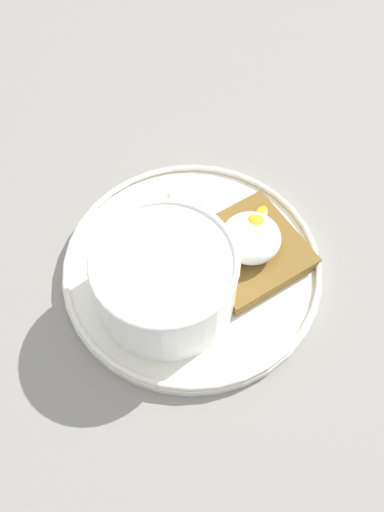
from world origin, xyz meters
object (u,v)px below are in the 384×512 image
object	(u,v)px
banana_slice_right	(189,220)
toast_slice	(249,250)
poached_egg	(251,237)
banana_slice_front	(187,199)
oatmeal_bowl	(164,279)
banana_slice_back	(159,200)
banana_slice_left	(141,216)

from	to	relation	value
banana_slice_right	toast_slice	bearing A→B (deg)	-87.01
poached_egg	banana_slice_front	xyz separation A→B (cm)	(1.65, 8.71, -2.39)
oatmeal_bowl	banana_slice_front	bearing A→B (deg)	24.86
banana_slice_back	toast_slice	bearing A→B (deg)	-90.26
oatmeal_bowl	banana_slice_right	xyz separation A→B (cm)	(8.19, 3.06, -2.94)
banana_slice_left	banana_slice_right	size ratio (longest dim) A/B	1.11
banana_slice_front	poached_egg	bearing A→B (deg)	-100.73
poached_egg	banana_slice_right	xyz separation A→B (cm)	(-0.48, 6.99, -2.42)
poached_egg	banana_slice_front	bearing A→B (deg)	79.27
oatmeal_bowl	banana_slice_back	xyz separation A→B (cm)	(8.61, 7.13, -3.08)
banana_slice_left	oatmeal_bowl	bearing A→B (deg)	-128.09
banana_slice_left	banana_slice_right	xyz separation A→B (cm)	(2.36, -4.38, -0.05)
poached_egg	banana_slice_front	distance (cm)	9.18
banana_slice_left	banana_slice_back	distance (cm)	2.80
oatmeal_bowl	poached_egg	size ratio (longest dim) A/B	1.65
oatmeal_bowl	banana_slice_front	xyz separation A→B (cm)	(10.32, 4.78, -2.92)
banana_slice_front	banana_slice_right	bearing A→B (deg)	-141.06
banana_slice_front	toast_slice	bearing A→B (deg)	-101.40
banana_slice_back	poached_egg	bearing A→B (deg)	-89.69
oatmeal_bowl	toast_slice	distance (cm)	9.84
oatmeal_bowl	banana_slice_back	distance (cm)	11.60
poached_egg	banana_slice_back	size ratio (longest dim) A/B	2.51
toast_slice	banana_slice_left	distance (cm)	11.73
poached_egg	banana_slice_front	world-z (taller)	poached_egg
banana_slice_front	banana_slice_back	size ratio (longest dim) A/B	1.30
oatmeal_bowl	banana_slice_left	xyz separation A→B (cm)	(5.83, 7.45, -2.89)
banana_slice_back	oatmeal_bowl	bearing A→B (deg)	-140.37
banana_slice_front	banana_slice_left	xyz separation A→B (cm)	(-4.49, 2.66, 0.03)
banana_slice_right	poached_egg	bearing A→B (deg)	-86.10
poached_egg	banana_slice_back	distance (cm)	11.35
poached_egg	banana_slice_right	size ratio (longest dim) A/B	2.05
banana_slice_right	banana_slice_left	bearing A→B (deg)	118.30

